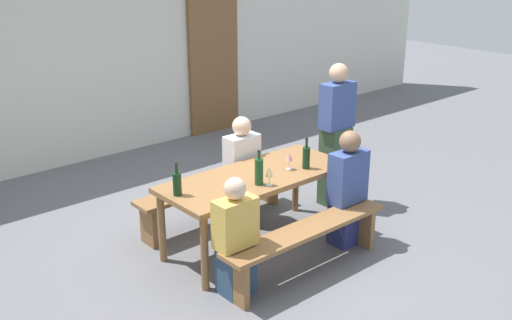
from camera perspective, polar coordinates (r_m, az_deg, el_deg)
name	(u,v)px	position (r m, az deg, el deg)	size (l,w,h in m)	color
ground_plane	(256,245)	(6.14, 0.00, -7.92)	(24.00, 24.00, 0.00)	slate
back_wall	(83,42)	(8.47, -15.87, 10.61)	(14.00, 0.20, 3.20)	silver
wooden_door	(214,65)	(9.48, -3.98, 8.87)	(0.90, 0.06, 2.10)	brown
tasting_table	(256,183)	(5.86, 0.00, -2.14)	(1.90, 0.79, 0.75)	olive
bench_near	(307,237)	(5.53, 4.75, -7.23)	(1.80, 0.30, 0.45)	olive
bench_far	(213,192)	(6.48, -4.03, -2.97)	(1.80, 0.30, 0.45)	olive
wine_bottle_0	(177,183)	(5.37, -7.39, -2.18)	(0.08, 0.08, 0.30)	#143319
wine_bottle_1	(259,171)	(5.55, 0.28, -1.05)	(0.08, 0.08, 0.33)	#194723
wine_bottle_2	(306,157)	(5.97, 4.72, 0.27)	(0.07, 0.07, 0.31)	#143319
wine_glass_0	(289,157)	(5.92, 3.11, 0.26)	(0.07, 0.07, 0.17)	silver
wine_glass_1	(269,172)	(5.53, 1.25, -1.12)	(0.07, 0.07, 0.19)	silver
seated_guest_near_0	(236,240)	(5.14, -1.92, -7.52)	(0.36, 0.24, 1.06)	navy
seated_guest_near_1	(347,191)	(6.01, 8.55, -2.88)	(0.39, 0.24, 1.17)	navy
seated_guest_far_0	(242,172)	(6.45, -1.31, -1.10)	(0.37, 0.24, 1.16)	brown
standing_host	(336,138)	(6.83, 7.48, 2.09)	(0.39, 0.24, 1.63)	#365035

